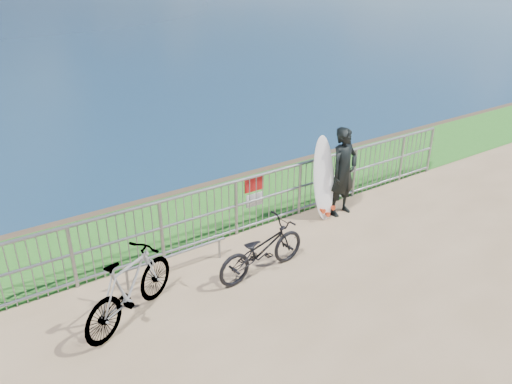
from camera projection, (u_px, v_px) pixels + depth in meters
grass_strip at (229, 205)px, 10.58m from camera, size 120.00×120.00×0.00m
railing at (259, 200)px, 9.51m from camera, size 10.06×0.10×1.13m
surfer at (343, 172)px, 9.90m from camera, size 0.71×0.51×1.83m
surfboard at (324, 181)px, 9.80m from camera, size 0.52×0.48×1.70m
bicycle_near at (262, 249)px, 8.17m from camera, size 1.76×0.75×0.90m
bicycle_far at (130, 287)px, 7.07m from camera, size 1.84×1.31×1.09m
bike_rack at (175, 256)px, 8.21m from camera, size 1.87×0.05×0.39m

